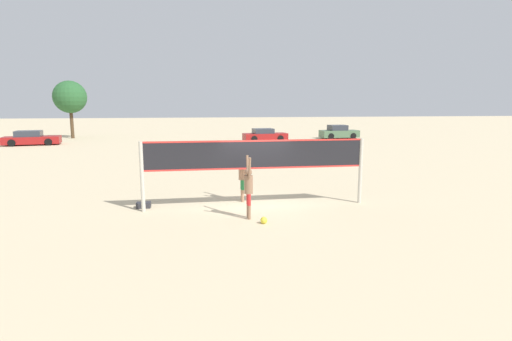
{
  "coord_description": "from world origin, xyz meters",
  "views": [
    {
      "loc": [
        -2.28,
        -14.09,
        3.74
      ],
      "look_at": [
        0.0,
        0.0,
        1.36
      ],
      "focal_mm": 28.0,
      "sensor_mm": 36.0,
      "label": 1
    }
  ],
  "objects_px": {
    "volleyball_net": "(256,161)",
    "tree_left_cluster": "(70,97)",
    "player_blocker": "(242,173)",
    "player_spiker": "(249,186)",
    "parked_car_far": "(265,135)",
    "parked_car_near": "(339,132)",
    "volleyball": "(264,220)",
    "gear_bag": "(144,205)",
    "parked_car_mid": "(31,139)"
  },
  "relations": [
    {
      "from": "volleyball_net",
      "to": "tree_left_cluster",
      "type": "bearing_deg",
      "value": 114.98
    },
    {
      "from": "player_blocker",
      "to": "player_spiker",
      "type": "bearing_deg",
      "value": -2.25
    },
    {
      "from": "volleyball_net",
      "to": "parked_car_far",
      "type": "distance_m",
      "value": 26.31
    },
    {
      "from": "parked_car_near",
      "to": "parked_car_far",
      "type": "relative_size",
      "value": 0.92
    },
    {
      "from": "player_blocker",
      "to": "parked_car_far",
      "type": "bearing_deg",
      "value": 167.61
    },
    {
      "from": "volleyball_net",
      "to": "parked_car_far",
      "type": "xyz_separation_m",
      "value": [
        5.07,
        25.79,
        -1.13
      ]
    },
    {
      "from": "player_spiker",
      "to": "player_blocker",
      "type": "relative_size",
      "value": 0.99
    },
    {
      "from": "volleyball",
      "to": "parked_car_near",
      "type": "xyz_separation_m",
      "value": [
        13.83,
        29.95,
        0.55
      ]
    },
    {
      "from": "gear_bag",
      "to": "parked_car_far",
      "type": "bearing_deg",
      "value": 70.1
    },
    {
      "from": "volleyball_net",
      "to": "parked_car_near",
      "type": "height_order",
      "value": "volleyball_net"
    },
    {
      "from": "player_spiker",
      "to": "parked_car_near",
      "type": "distance_m",
      "value": 32.57
    },
    {
      "from": "player_blocker",
      "to": "gear_bag",
      "type": "relative_size",
      "value": 4.17
    },
    {
      "from": "volleyball",
      "to": "gear_bag",
      "type": "relative_size",
      "value": 0.44
    },
    {
      "from": "gear_bag",
      "to": "tree_left_cluster",
      "type": "bearing_deg",
      "value": 109.15
    },
    {
      "from": "volleyball_net",
      "to": "volleyball",
      "type": "distance_m",
      "value": 2.65
    },
    {
      "from": "tree_left_cluster",
      "to": "volleyball",
      "type": "bearing_deg",
      "value": -66.48
    },
    {
      "from": "volleyball",
      "to": "player_blocker",
      "type": "bearing_deg",
      "value": 95.61
    },
    {
      "from": "parked_car_far",
      "to": "tree_left_cluster",
      "type": "height_order",
      "value": "tree_left_cluster"
    },
    {
      "from": "volleyball_net",
      "to": "parked_car_far",
      "type": "bearing_deg",
      "value": 78.87
    },
    {
      "from": "volleyball",
      "to": "parked_car_far",
      "type": "bearing_deg",
      "value": 79.52
    },
    {
      "from": "player_spiker",
      "to": "tree_left_cluster",
      "type": "relative_size",
      "value": 0.33
    },
    {
      "from": "gear_bag",
      "to": "volleyball_net",
      "type": "bearing_deg",
      "value": -7.39
    },
    {
      "from": "player_blocker",
      "to": "volleyball",
      "type": "relative_size",
      "value": 9.57
    },
    {
      "from": "player_spiker",
      "to": "parked_car_far",
      "type": "bearing_deg",
      "value": -11.52
    },
    {
      "from": "tree_left_cluster",
      "to": "volleyball_net",
      "type": "bearing_deg",
      "value": -65.02
    },
    {
      "from": "player_spiker",
      "to": "parked_car_far",
      "type": "relative_size",
      "value": 0.46
    },
    {
      "from": "parked_car_far",
      "to": "player_blocker",
      "type": "bearing_deg",
      "value": -108.04
    },
    {
      "from": "volleyball",
      "to": "gear_bag",
      "type": "height_order",
      "value": "volleyball"
    },
    {
      "from": "gear_bag",
      "to": "tree_left_cluster",
      "type": "xyz_separation_m",
      "value": [
        -11.2,
        32.25,
        4.38
      ]
    },
    {
      "from": "volleyball",
      "to": "parked_car_far",
      "type": "relative_size",
      "value": 0.05
    },
    {
      "from": "player_spiker",
      "to": "parked_car_far",
      "type": "distance_m",
      "value": 27.81
    },
    {
      "from": "parked_car_near",
      "to": "volleyball_net",
      "type": "bearing_deg",
      "value": -118.23
    },
    {
      "from": "player_spiker",
      "to": "gear_bag",
      "type": "relative_size",
      "value": 4.11
    },
    {
      "from": "player_blocker",
      "to": "parked_car_mid",
      "type": "xyz_separation_m",
      "value": [
        -16.49,
        24.54,
        -0.51
      ]
    },
    {
      "from": "player_blocker",
      "to": "parked_car_mid",
      "type": "distance_m",
      "value": 29.57
    },
    {
      "from": "parked_car_far",
      "to": "tree_left_cluster",
      "type": "xyz_separation_m",
      "value": [
        -20.34,
        6.98,
        3.9
      ]
    },
    {
      "from": "gear_bag",
      "to": "parked_car_near",
      "type": "distance_m",
      "value": 32.62
    },
    {
      "from": "volleyball",
      "to": "parked_car_mid",
      "type": "height_order",
      "value": "parked_car_mid"
    },
    {
      "from": "parked_car_near",
      "to": "parked_car_mid",
      "type": "relative_size",
      "value": 0.84
    },
    {
      "from": "parked_car_mid",
      "to": "parked_car_far",
      "type": "height_order",
      "value": "parked_car_mid"
    },
    {
      "from": "parked_car_near",
      "to": "parked_car_far",
      "type": "distance_m",
      "value": 8.91
    },
    {
      "from": "player_blocker",
      "to": "parked_car_near",
      "type": "distance_m",
      "value": 30.4
    },
    {
      "from": "tree_left_cluster",
      "to": "parked_car_far",
      "type": "bearing_deg",
      "value": -18.95
    },
    {
      "from": "player_blocker",
      "to": "volleyball",
      "type": "distance_m",
      "value": 3.21
    },
    {
      "from": "player_blocker",
      "to": "parked_car_far",
      "type": "distance_m",
      "value": 25.46
    },
    {
      "from": "parked_car_far",
      "to": "tree_left_cluster",
      "type": "relative_size",
      "value": 0.73
    },
    {
      "from": "player_blocker",
      "to": "gear_bag",
      "type": "xyz_separation_m",
      "value": [
        -3.69,
        -0.4,
        -1.01
      ]
    },
    {
      "from": "parked_car_far",
      "to": "tree_left_cluster",
      "type": "bearing_deg",
      "value": 155.39
    },
    {
      "from": "volleyball_net",
      "to": "gear_bag",
      "type": "height_order",
      "value": "volleyball_net"
    },
    {
      "from": "volleyball_net",
      "to": "tree_left_cluster",
      "type": "relative_size",
      "value": 1.3
    }
  ]
}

